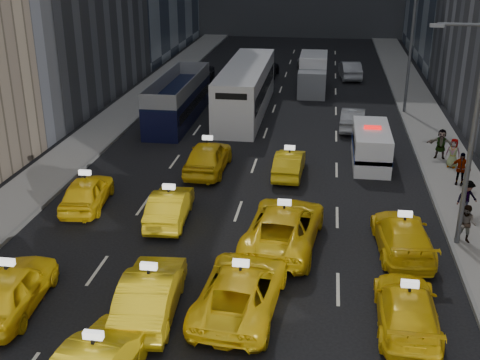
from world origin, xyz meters
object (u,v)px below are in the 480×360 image
at_px(nypd_van, 371,147).
at_px(double_decker, 178,99).
at_px(box_truck, 313,74).
at_px(city_bus, 246,89).

distance_m(nypd_van, double_decker, 14.27).
height_order(double_decker, box_truck, double_decker).
bearing_deg(city_bus, double_decker, -141.53).
distance_m(nypd_van, city_bus, 12.49).
relative_size(nypd_van, box_truck, 0.80).
xyz_separation_m(double_decker, box_truck, (8.79, 9.68, -0.06)).
bearing_deg(box_truck, city_bus, -120.95).
distance_m(double_decker, box_truck, 13.08).
xyz_separation_m(nypd_van, double_decker, (-12.52, 6.82, 0.50)).
xyz_separation_m(city_bus, box_truck, (4.50, 7.14, -0.29)).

